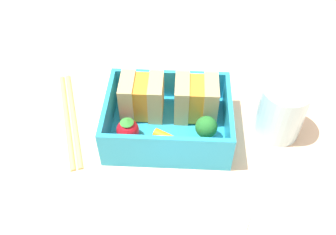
% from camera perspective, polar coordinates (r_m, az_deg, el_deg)
% --- Properties ---
extents(ground_plane, '(1.20, 1.20, 0.02)m').
position_cam_1_polar(ground_plane, '(0.52, 0.00, -2.78)').
color(ground_plane, beige).
extents(bento_tray, '(0.16, 0.12, 0.01)m').
position_cam_1_polar(bento_tray, '(0.51, 0.00, -1.62)').
color(bento_tray, '#26A1CB').
rests_on(bento_tray, ground_plane).
extents(bento_rim, '(0.16, 0.12, 0.04)m').
position_cam_1_polar(bento_rim, '(0.49, 0.00, 0.57)').
color(bento_rim, '#26A1CB').
rests_on(bento_rim, bento_tray).
extents(sandwich_left, '(0.06, 0.05, 0.06)m').
position_cam_1_polar(sandwich_left, '(0.50, -3.99, 3.13)').
color(sandwich_left, tan).
rests_on(sandwich_left, bento_tray).
extents(sandwich_center_left, '(0.06, 0.05, 0.06)m').
position_cam_1_polar(sandwich_center_left, '(0.50, 4.29, 2.84)').
color(sandwich_center_left, tan).
rests_on(sandwich_center_left, bento_tray).
extents(strawberry_far_left, '(0.03, 0.03, 0.04)m').
position_cam_1_polar(strawberry_far_left, '(0.48, -6.17, -1.83)').
color(strawberry_far_left, red).
rests_on(strawberry_far_left, bento_tray).
extents(carrot_stick_far_left, '(0.04, 0.03, 0.01)m').
position_cam_1_polar(carrot_stick_far_left, '(0.48, -0.15, -3.16)').
color(carrot_stick_far_left, orange).
rests_on(carrot_stick_far_left, bento_tray).
extents(broccoli_floret, '(0.03, 0.03, 0.04)m').
position_cam_1_polar(broccoli_floret, '(0.48, 5.85, -1.52)').
color(broccoli_floret, '#7FCC68').
rests_on(broccoli_floret, bento_tray).
extents(chopstick_pair, '(0.07, 0.18, 0.01)m').
position_cam_1_polar(chopstick_pair, '(0.54, -14.71, 0.07)').
color(chopstick_pair, tan).
rests_on(chopstick_pair, ground_plane).
extents(drinking_glass, '(0.06, 0.06, 0.07)m').
position_cam_1_polar(drinking_glass, '(0.51, 16.85, 0.92)').
color(drinking_glass, silver).
rests_on(drinking_glass, ground_plane).
extents(folded_napkin, '(0.14, 0.12, 0.00)m').
position_cam_1_polar(folded_napkin, '(0.43, 3.05, -16.67)').
color(folded_napkin, white).
rests_on(folded_napkin, ground_plane).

